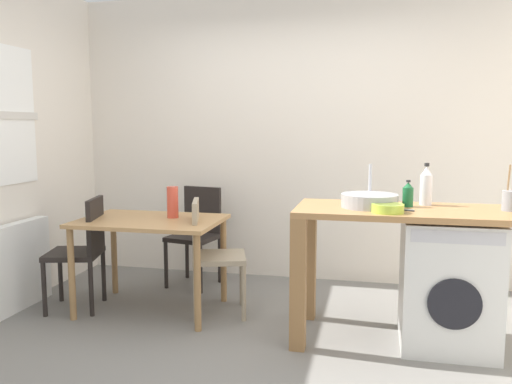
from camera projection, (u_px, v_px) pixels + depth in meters
The scene contains 17 objects.
ground_plane at pixel (253, 349), 3.43m from camera, with size 5.46×5.46×0.00m, color slate.
wall_back at pixel (295, 138), 4.96m from camera, with size 4.60×0.10×2.70m, color silver.
radiator at pixel (14, 268), 4.12m from camera, with size 0.10×0.80×0.70m, color white.
dining_table at pixel (151, 231), 4.09m from camera, with size 1.10×0.76×0.74m.
chair_person_seat at pixel (83, 247), 4.15m from camera, with size 0.49×0.49×0.90m.
chair_opposite at pixel (210, 250), 4.03m from camera, with size 0.50×0.50×0.90m.
chair_spare_by_wall at pixel (197, 230), 4.83m from camera, with size 0.47×0.47×0.90m.
kitchen_counter at pixel (376, 231), 3.52m from camera, with size 1.50×0.68×0.92m.
washing_machine at pixel (448, 283), 3.45m from camera, with size 0.60×0.61×0.86m.
sink_basin at pixel (369, 201), 3.50m from camera, with size 0.38×0.38×0.09m, color #9EA0A5.
tap at pixel (370, 184), 3.67m from camera, with size 0.02×0.02×0.28m, color #B2B2B7.
bottle_tall_green at pixel (408, 195), 3.52m from camera, with size 0.07×0.07×0.18m.
bottle_squat_brown at pixel (426, 186), 3.59m from camera, with size 0.08×0.08×0.29m.
mixing_bowl at pixel (388, 208), 3.29m from camera, with size 0.20×0.20×0.06m.
utensil_crock at pixel (511, 200), 3.35m from camera, with size 0.11×0.11×0.30m.
vase at pixel (173, 202), 4.13m from camera, with size 0.09×0.09×0.25m, color #D84C38.
scissors at pixel (403, 210), 3.37m from camera, with size 0.15×0.06×0.01m.
Camera 1 is at (0.74, -3.19, 1.46)m, focal length 36.49 mm.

